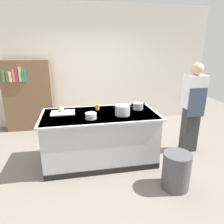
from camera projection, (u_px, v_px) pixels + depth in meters
name	position (u px, v px, depth m)	size (l,w,h in m)	color
ground_plane	(101.00, 160.00, 3.70)	(10.00, 10.00, 0.00)	slate
back_wall	(89.00, 66.00, 5.19)	(6.40, 0.12, 3.00)	silver
counter_island	(100.00, 137.00, 3.55)	(1.98, 0.98, 0.90)	#B7BABF
cutting_board	(63.00, 113.00, 3.43)	(0.40, 0.28, 0.02)	silver
onion	(61.00, 109.00, 3.45)	(0.09, 0.09, 0.09)	tan
stock_pot	(123.00, 110.00, 3.33)	(0.31, 0.25, 0.17)	#B7BABF
sauce_pan	(138.00, 106.00, 3.64)	(0.25, 0.19, 0.12)	#99999E
mixing_bowl	(91.00, 116.00, 3.17)	(0.18, 0.18, 0.09)	#B7BABF
juice_cup	(97.00, 107.00, 3.61)	(0.07, 0.07, 0.10)	yellow
trash_bin	(176.00, 171.00, 2.91)	(0.40, 0.40, 0.55)	#4C4C51
person_chef	(193.00, 106.00, 3.78)	(0.38, 0.25, 1.72)	#313131
bookshelf	(29.00, 96.00, 4.84)	(1.10, 0.31, 1.70)	brown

